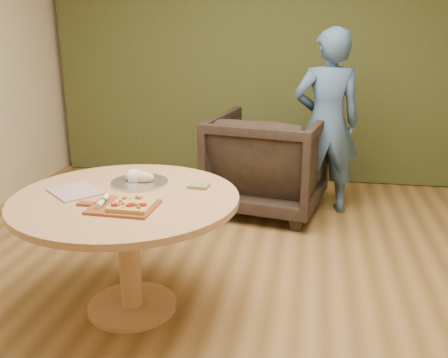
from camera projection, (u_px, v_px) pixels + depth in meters
The scene contains 12 objects.
room_shell at pixel (224, 85), 2.64m from camera, with size 5.04×6.04×2.84m.
curtain at pixel (271, 52), 5.36m from camera, with size 4.80×0.14×2.78m, color #343C1B.
pedestal_table at pixel (127, 218), 2.96m from camera, with size 1.33×1.33×0.75m.
pizza_paddle at pixel (122, 207), 2.72m from camera, with size 0.45×0.29×0.01m.
flatbread_pizza at pixel (132, 205), 2.70m from camera, with size 0.23×0.23×0.04m.
cutlery_roll at pixel (103, 201), 2.75m from camera, with size 0.05×0.20×0.03m.
newspaper at pixel (75, 191), 2.97m from camera, with size 0.30×0.25×0.01m, color beige.
serving_tray at pixel (140, 182), 3.13m from camera, with size 0.36×0.36×0.02m.
bread_roll at pixel (138, 177), 3.12m from camera, with size 0.19×0.09×0.09m.
green_packet at pixel (199, 186), 3.06m from camera, with size 0.12×0.10×0.02m, color #58672E.
armchair at pixel (268, 158), 4.64m from camera, with size 0.99×0.92×1.01m, color black.
person_standing at pixel (327, 123), 4.51m from camera, with size 0.61×0.40×1.68m, color #3B5A83.
Camera 1 is at (0.46, -2.63, 1.73)m, focal length 40.00 mm.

